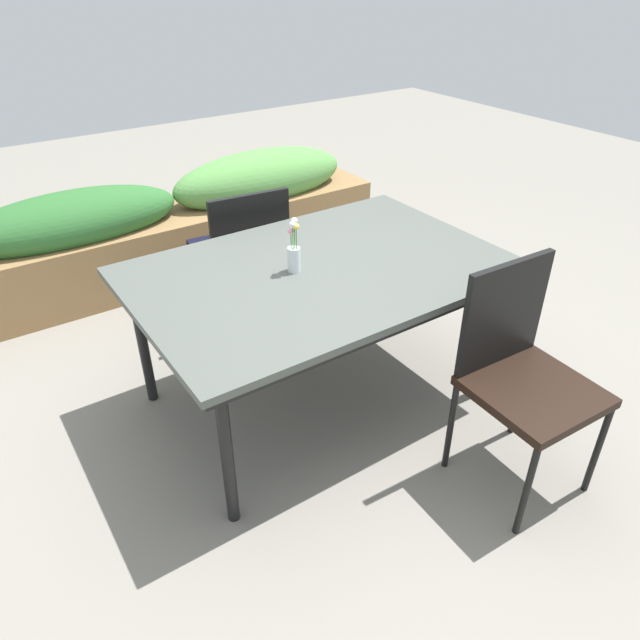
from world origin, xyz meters
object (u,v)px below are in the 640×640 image
chair_far_side (242,246)px  planter_box (179,224)px  dining_table (320,277)px  flower_vase (294,253)px  chair_near_right (521,366)px

chair_far_side → planter_box: 0.88m
dining_table → flower_vase: size_ratio=6.65×
dining_table → planter_box: bearing=90.6°
chair_near_right → flower_vase: bearing=-58.5°
chair_far_side → chair_near_right: (0.35, -1.77, 0.06)m
dining_table → planter_box: planter_box is taller
chair_far_side → flower_vase: bearing=-94.9°
chair_far_side → chair_near_right: chair_near_right is taller
dining_table → chair_near_right: size_ratio=1.76×
chair_near_right → chair_far_side: bearing=-76.2°
dining_table → chair_near_right: chair_near_right is taller
dining_table → flower_vase: flower_vase is taller
chair_near_right → planter_box: size_ratio=0.32×
chair_far_side → flower_vase: flower_vase is taller
chair_near_right → flower_vase: flower_vase is taller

